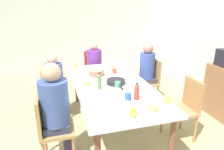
% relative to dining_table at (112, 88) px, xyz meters
% --- Properties ---
extents(ground_plane, '(7.45, 7.45, 0.00)m').
position_rel_dining_table_xyz_m(ground_plane, '(0.00, 0.00, -0.66)').
color(ground_plane, tan).
extents(wall_left, '(0.12, 4.69, 2.60)m').
position_rel_dining_table_xyz_m(wall_left, '(-3.17, 0.00, 0.64)').
color(wall_left, silver).
rests_on(wall_left, ground_plane).
extents(dining_table, '(2.25, 1.10, 0.72)m').
position_rel_dining_table_xyz_m(dining_table, '(0.00, 0.00, 0.00)').
color(dining_table, white).
rests_on(dining_table, ground_plane).
extents(chair_0, '(0.40, 0.40, 0.90)m').
position_rel_dining_table_xyz_m(chair_0, '(-0.56, 0.93, -0.15)').
color(chair_0, tan).
rests_on(chair_0, ground_plane).
extents(person_0, '(0.30, 0.30, 1.21)m').
position_rel_dining_table_xyz_m(person_0, '(-0.56, 0.84, 0.06)').
color(person_0, '#45474B').
rests_on(person_0, ground_plane).
extents(chair_1, '(0.40, 0.40, 0.90)m').
position_rel_dining_table_xyz_m(chair_1, '(-1.51, 0.00, -0.15)').
color(chair_1, '#AD2B1F').
rests_on(chair_1, ground_plane).
extents(person_1, '(0.32, 0.32, 1.12)m').
position_rel_dining_table_xyz_m(person_1, '(-1.41, 0.00, 0.02)').
color(person_1, '#273A49').
rests_on(person_1, ground_plane).
extents(chair_2, '(0.40, 0.40, 0.90)m').
position_rel_dining_table_xyz_m(chair_2, '(0.56, 0.93, -0.15)').
color(chair_2, '#B07B52').
rests_on(chair_2, ground_plane).
extents(chair_3, '(0.40, 0.40, 0.90)m').
position_rel_dining_table_xyz_m(chair_3, '(0.56, -0.93, -0.15)').
color(chair_3, '#AC8552').
rests_on(chair_3, ground_plane).
extents(person_3, '(0.33, 0.33, 1.28)m').
position_rel_dining_table_xyz_m(person_3, '(0.56, -0.84, 0.11)').
color(person_3, '#2A3B4D').
rests_on(person_3, ground_plane).
extents(chair_4, '(0.40, 0.40, 0.90)m').
position_rel_dining_table_xyz_m(chair_4, '(-0.56, -0.93, -0.15)').
color(chair_4, tan).
rests_on(chair_4, ground_plane).
extents(person_4, '(0.30, 0.30, 1.12)m').
position_rel_dining_table_xyz_m(person_4, '(-0.56, -0.84, 0.01)').
color(person_4, '#3E3939').
rests_on(person_4, ground_plane).
extents(plate_0, '(0.24, 0.24, 0.04)m').
position_rel_dining_table_xyz_m(plate_0, '(0.90, 0.25, 0.08)').
color(plate_0, silver).
rests_on(plate_0, dining_table).
extents(plate_1, '(0.25, 0.25, 0.04)m').
position_rel_dining_table_xyz_m(plate_1, '(-0.05, -0.38, 0.08)').
color(plate_1, white).
rests_on(plate_1, dining_table).
extents(plate_2, '(0.24, 0.24, 0.04)m').
position_rel_dining_table_xyz_m(plate_2, '(-0.85, 0.24, 0.08)').
color(plate_2, silver).
rests_on(plate_2, dining_table).
extents(bowl_0, '(0.27, 0.27, 0.12)m').
position_rel_dining_table_xyz_m(bowl_0, '(-0.47, -0.15, 0.12)').
color(bowl_0, '#A16449').
rests_on(bowl_0, dining_table).
extents(serving_pan, '(0.47, 0.29, 0.06)m').
position_rel_dining_table_xyz_m(serving_pan, '(-0.01, 0.07, 0.09)').
color(serving_pan, black).
rests_on(serving_pan, dining_table).
extents(cup_0, '(0.12, 0.08, 0.08)m').
position_rel_dining_table_xyz_m(cup_0, '(-0.99, -0.45, 0.10)').
color(cup_0, '#EDCF55').
rests_on(cup_0, dining_table).
extents(cup_1, '(0.12, 0.09, 0.08)m').
position_rel_dining_table_xyz_m(cup_1, '(0.12, 0.05, 0.10)').
color(cup_1, '#479369').
rests_on(cup_1, dining_table).
extents(cup_2, '(0.12, 0.08, 0.09)m').
position_rel_dining_table_xyz_m(cup_2, '(0.95, -0.03, 0.11)').
color(cup_2, '#E6BF4A').
rests_on(cup_2, dining_table).
extents(cup_3, '(0.12, 0.08, 0.08)m').
position_rel_dining_table_xyz_m(cup_3, '(0.78, 0.49, 0.10)').
color(cup_3, '#E1D04A').
rests_on(cup_3, dining_table).
extents(cup_4, '(0.12, 0.08, 0.08)m').
position_rel_dining_table_xyz_m(cup_4, '(-0.50, 0.19, 0.10)').
color(cup_4, '#C44934').
rests_on(cup_4, dining_table).
extents(cup_5, '(0.12, 0.08, 0.08)m').
position_rel_dining_table_xyz_m(cup_5, '(0.55, 0.06, 0.11)').
color(cup_5, '#2A5FA5').
rests_on(cup_5, dining_table).
extents(bottle_0, '(0.06, 0.06, 0.25)m').
position_rel_dining_table_xyz_m(bottle_0, '(0.13, -0.22, 0.18)').
color(bottle_0, '#52843D').
rests_on(bottle_0, dining_table).
extents(bottle_1, '(0.07, 0.07, 0.23)m').
position_rel_dining_table_xyz_m(bottle_1, '(0.59, 0.16, 0.17)').
color(bottle_1, red).
rests_on(bottle_1, dining_table).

